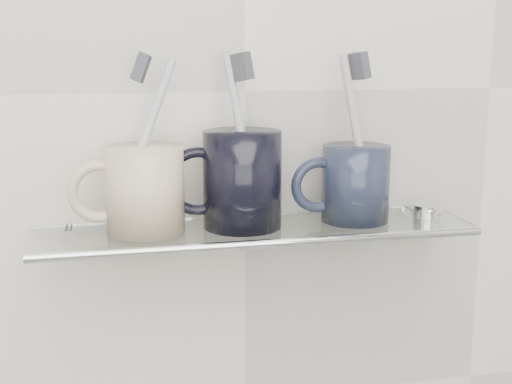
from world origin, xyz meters
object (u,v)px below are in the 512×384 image
object	(u,v)px
mug_center	(242,180)
shelf_glass	(256,230)
mug_right	(356,183)
mug_left	(145,190)

from	to	relation	value
mug_center	shelf_glass	bearing A→B (deg)	-21.07
mug_right	shelf_glass	bearing A→B (deg)	-174.60
mug_left	mug_center	distance (m)	0.11
mug_right	mug_center	bearing A→B (deg)	-176.97
shelf_glass	mug_left	world-z (taller)	mug_left
mug_left	mug_center	bearing A→B (deg)	8.89
shelf_glass	mug_right	size ratio (longest dim) A/B	5.59
mug_left	mug_right	size ratio (longest dim) A/B	1.08
shelf_glass	mug_center	world-z (taller)	mug_center
mug_center	mug_right	size ratio (longest dim) A/B	1.23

